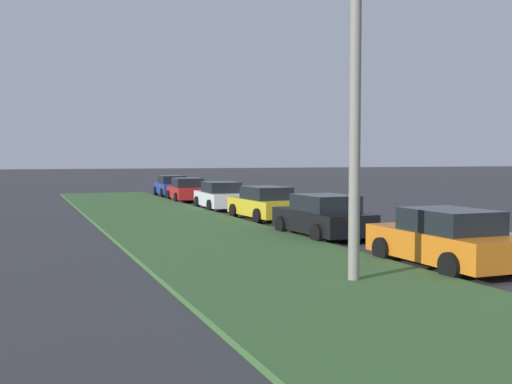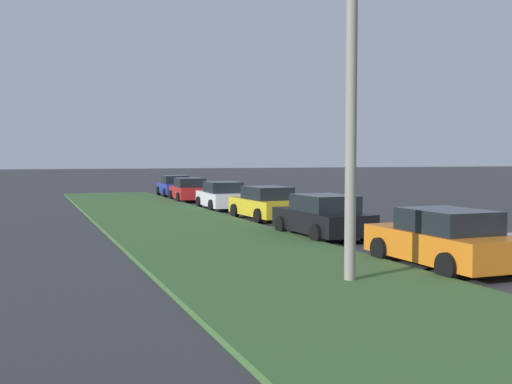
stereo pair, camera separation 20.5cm
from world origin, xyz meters
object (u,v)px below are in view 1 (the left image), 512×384
(parked_car_orange, at_px, (445,239))
(parked_car_white, at_px, (220,196))
(parked_car_yellow, at_px, (265,204))
(parked_car_blue, at_px, (172,186))
(streetlight, at_px, (371,78))
(parked_car_red, at_px, (187,190))
(parked_car_black, at_px, (323,217))

(parked_car_orange, distance_m, parked_car_white, 18.19)
(parked_car_orange, height_order, parked_car_yellow, same)
(parked_car_blue, bearing_deg, streetlight, 176.94)
(parked_car_yellow, relative_size, parked_car_white, 1.00)
(parked_car_orange, relative_size, parked_car_red, 0.98)
(parked_car_yellow, bearing_deg, parked_car_orange, 176.33)
(parked_car_black, bearing_deg, streetlight, 158.62)
(parked_car_white, bearing_deg, streetlight, 173.83)
(parked_car_orange, height_order, parked_car_white, same)
(parked_car_white, distance_m, parked_car_red, 6.61)
(parked_car_red, bearing_deg, parked_car_black, -177.05)
(parked_car_orange, distance_m, parked_car_black, 6.25)
(parked_car_blue, bearing_deg, parked_car_orange, -178.05)
(parked_car_blue, distance_m, streetlight, 31.57)
(parked_car_black, height_order, parked_car_white, same)
(streetlight, bearing_deg, parked_car_black, -20.05)
(parked_car_blue, bearing_deg, parked_car_black, -178.51)
(parked_car_white, relative_size, parked_car_red, 0.99)
(parked_car_black, relative_size, parked_car_white, 0.99)
(parked_car_white, distance_m, parked_car_blue, 12.07)
(parked_car_yellow, xyz_separation_m, parked_car_red, (12.34, 0.23, 0.00))
(parked_car_black, height_order, parked_car_yellow, same)
(parked_car_red, relative_size, streetlight, 0.59)
(parked_car_white, relative_size, parked_car_blue, 1.00)
(parked_car_white, xyz_separation_m, parked_car_blue, (12.06, -0.27, 0.00))
(streetlight, bearing_deg, parked_car_white, -8.40)
(parked_car_yellow, bearing_deg, parked_car_red, -1.39)
(parked_car_yellow, xyz_separation_m, parked_car_white, (5.73, 0.18, 0.00))
(parked_car_orange, relative_size, parked_car_yellow, 0.99)
(parked_car_orange, xyz_separation_m, streetlight, (-0.96, 2.75, 3.67))
(parked_car_white, bearing_deg, parked_car_orange, -178.00)
(parked_car_white, bearing_deg, parked_car_yellow, -175.92)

